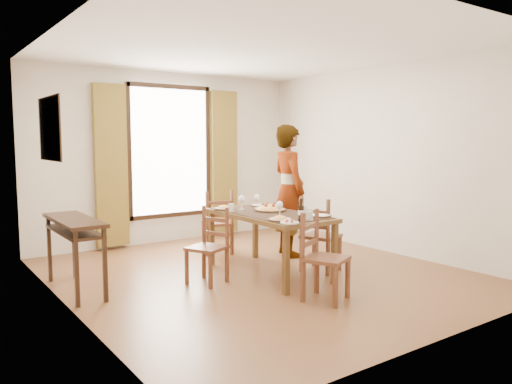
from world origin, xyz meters
TOP-DOWN VIEW (x-y plane):
  - ground at (0.00, 0.00)m, footprint 5.00×5.00m
  - room_shell at (-0.00, 0.13)m, footprint 4.60×5.10m
  - console_table at (-2.03, 0.60)m, footprint 0.38×1.20m
  - dining_table at (0.10, -0.05)m, footprint 0.83×1.68m
  - chair_west at (-0.69, 0.05)m, footprint 0.51×0.51m
  - chair_north at (0.16, 1.26)m, footprint 0.53×0.53m
  - chair_south at (-0.05, -1.17)m, footprint 0.53×0.53m
  - chair_east at (0.68, -0.33)m, footprint 0.54×0.54m
  - man at (0.93, 0.59)m, footprint 0.86×0.73m
  - plate_sw at (-0.15, -0.58)m, footprint 0.27×0.27m
  - plate_se at (0.40, -0.63)m, footprint 0.27×0.27m
  - plate_nw at (-0.19, 0.52)m, footprint 0.27×0.27m
  - plate_ne at (0.36, 0.49)m, footprint 0.27×0.27m
  - pasta_platter at (0.21, 0.06)m, footprint 0.40×0.40m
  - caprese_plate at (-0.19, -0.80)m, footprint 0.20×0.20m
  - wine_glass_a at (0.01, -0.38)m, footprint 0.08×0.08m
  - wine_glass_b at (0.22, 0.36)m, footprint 0.08×0.08m
  - wine_glass_c at (-0.03, 0.36)m, footprint 0.08×0.08m
  - tumbler_a at (0.42, -0.34)m, footprint 0.07×0.07m
  - tumbler_b at (-0.22, 0.29)m, footprint 0.07×0.07m
  - tumbler_c at (0.14, -0.75)m, footprint 0.07×0.07m
  - wine_bottle at (-0.01, -0.78)m, footprint 0.07×0.07m

SIDE VIEW (x-z plane):
  - ground at x=0.00m, z-range 0.00..0.00m
  - chair_west at x=-0.69m, z-range -0.03..0.84m
  - chair_south at x=-0.05m, z-range -0.03..0.88m
  - chair_north at x=0.16m, z-range -0.03..0.89m
  - chair_east at x=0.68m, z-range -0.03..0.90m
  - dining_table at x=0.10m, z-range 0.31..1.06m
  - console_table at x=-2.03m, z-range 0.28..1.08m
  - caprese_plate at x=-0.19m, z-range 0.76..0.80m
  - plate_sw at x=-0.15m, z-range 0.76..0.81m
  - plate_se at x=0.40m, z-range 0.76..0.81m
  - plate_nw at x=-0.19m, z-range 0.76..0.81m
  - plate_ne at x=0.36m, z-range 0.76..0.81m
  - pasta_platter at x=0.21m, z-range 0.76..0.86m
  - tumbler_a at x=0.42m, z-range 0.76..0.86m
  - tumbler_b at x=-0.22m, z-range 0.76..0.86m
  - tumbler_c at x=0.14m, z-range 0.76..0.86m
  - wine_glass_a at x=0.01m, z-range 0.76..0.94m
  - wine_glass_b at x=0.22m, z-range 0.76..0.94m
  - wine_glass_c at x=-0.03m, z-range 0.76..0.94m
  - wine_bottle at x=-0.01m, z-range 0.76..1.00m
  - man at x=0.93m, z-range 0.00..1.85m
  - room_shell at x=0.00m, z-range 0.17..2.91m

